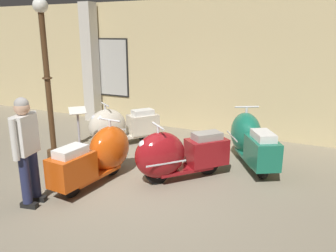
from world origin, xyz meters
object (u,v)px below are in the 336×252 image
Objects in this scene: scooter_3 at (250,139)px; lamppost at (47,77)px; scooter_0 at (119,126)px; visitor_0 at (26,144)px; scooter_1 at (99,155)px; info_stanchion at (79,140)px; scooter_2 at (175,155)px.

lamppost is (-3.67, -1.47, 1.19)m from scooter_3.
visitor_0 is at bearing 42.48° from scooter_0.
scooter_1 is 1.57× the size of info_stanchion.
scooter_3 is 4.13m from lamppost.
visitor_0 is (1.10, -1.61, -0.73)m from lamppost.
scooter_2 is (1.95, -1.19, 0.02)m from scooter_0.
scooter_2 is 2.07m from info_stanchion.
scooter_2 is (1.16, 0.58, -0.00)m from scooter_1.
visitor_0 is at bearing -73.85° from info_stanchion.
lamppost is at bearing -47.59° from scooter_2.
scooter_2 is 0.98× the size of visitor_0.
info_stanchion reaches higher than scooter_1.
lamppost is 1.37m from info_stanchion.
scooter_0 is 0.98× the size of visitor_0.
scooter_1 is at bearing -17.69° from lamppost.
scooter_0 is 1.92m from lamppost.
scooter_2 is at bearing 113.55° from scooter_3.
info_stanchion reaches higher than scooter_2.
scooter_1 reaches higher than scooter_0.
scooter_1 is 2.90m from scooter_3.
scooter_0 is 2.96m from visitor_0.
lamppost is at bearing -171.95° from info_stanchion.
lamppost is at bearing 112.96° from visitor_0.
scooter_2 is 2.94m from lamppost.
scooter_0 is 1.21m from info_stanchion.
visitor_0 is (-2.56, -3.08, 0.45)m from scooter_3.
scooter_2 is 0.52× the size of lamppost.
info_stanchion is at bearing 83.52° from scooter_3.
scooter_1 is (0.79, -1.77, 0.02)m from scooter_0.
scooter_1 is at bearing -32.17° from info_stanchion.
scooter_2 is at bearing -58.69° from scooter_1.
info_stanchion is (-2.07, -0.01, -0.01)m from scooter_2.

